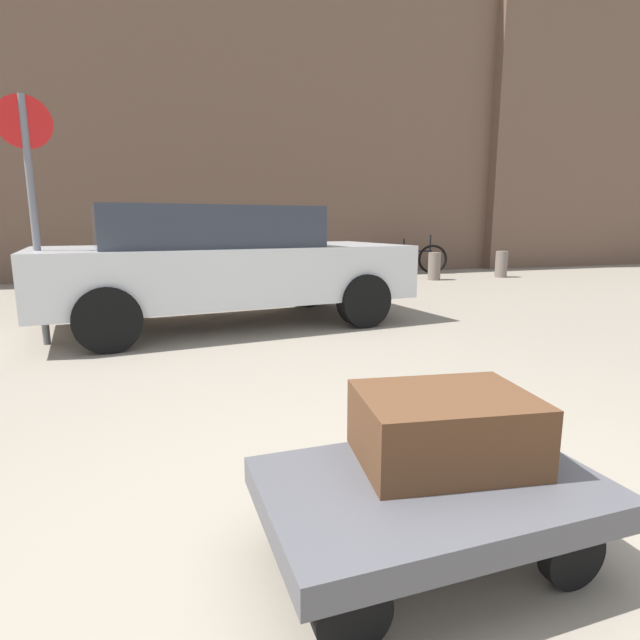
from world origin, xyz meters
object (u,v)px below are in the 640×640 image
luggage_cart (430,497)px  bollard_kerb_mid (373,268)px  suitcase_brown_center (444,427)px  bollard_corner (501,264)px  parked_car (223,263)px  no_parking_sign (32,195)px  bicycle_leaning (412,259)px  bollard_kerb_near (305,270)px  bollard_kerb_far (434,266)px

luggage_cart → bollard_kerb_mid: size_ratio=1.96×
luggage_cart → suitcase_brown_center: size_ratio=1.87×
bollard_kerb_mid → bollard_corner: 3.27m
parked_car → bollard_corner: (6.93, 3.54, -0.46)m
suitcase_brown_center → no_parking_sign: bearing=125.1°
no_parking_sign → bicycle_leaning: bearing=36.8°
suitcase_brown_center → bollard_kerb_mid: bearing=75.6°
parked_car → bollard_kerb_mid: bearing=44.1°
bollard_kerb_near → bollard_kerb_mid: size_ratio=1.00×
luggage_cart → parked_car: parked_car is taller
parked_car → bollard_kerb_far: size_ratio=7.39×
bollard_kerb_far → bollard_corner: (1.79, 0.00, 0.00)m
bollard_kerb_near → bollard_kerb_mid: (1.52, 0.00, 0.00)m
bollard_kerb_mid → no_parking_sign: (-5.54, -3.99, 1.20)m
bollard_kerb_mid → bollard_kerb_far: 1.49m
parked_car → bollard_corner: bearing=27.1°
luggage_cart → bollard_corner: bollard_corner is taller
no_parking_sign → luggage_cart: bearing=-65.7°
luggage_cart → suitcase_brown_center: 0.26m
suitcase_brown_center → bollard_kerb_mid: bollard_kerb_mid is taller
bollard_kerb_far → bollard_corner: 1.79m
luggage_cart → bollard_kerb_far: 9.70m
bicycle_leaning → no_parking_sign: no_parking_sign is taller
bollard_kerb_mid → no_parking_sign: bearing=-144.3°
parked_car → bollard_kerb_far: (5.14, 3.54, -0.46)m
bollard_kerb_near → bollard_kerb_mid: same height
luggage_cart → suitcase_brown_center: bearing=42.9°
bollard_kerb_far → no_parking_sign: bearing=-150.4°
luggage_cart → suitcase_brown_center: suitcase_brown_center is taller
bicycle_leaning → bollard_corner: 2.12m
luggage_cart → bollard_kerb_mid: bearing=66.3°
bollard_kerb_near → bollard_kerb_far: bearing=0.0°
suitcase_brown_center → bollard_corner: 10.59m
bollard_corner → parked_car: bearing=-152.9°
bicycle_leaning → parked_car: bearing=-137.2°
bollard_kerb_mid → no_parking_sign: no_parking_sign is taller
bollard_corner → bollard_kerb_far: bearing=180.0°
bollard_kerb_far → no_parking_sign: size_ratio=0.25×
suitcase_brown_center → bollard_kerb_near: bollard_kerb_near is taller
luggage_cart → bollard_kerb_mid: bollard_kerb_mid is taller
luggage_cart → bollard_kerb_far: size_ratio=1.96×
luggage_cart → bollard_corner: size_ratio=1.96×
bicycle_leaning → bollard_kerb_mid: bearing=-140.1°
luggage_cart → parked_car: (-0.04, 4.71, 0.49)m
luggage_cart → no_parking_sign: 4.83m
luggage_cart → bicycle_leaning: size_ratio=0.71×
bollard_kerb_near → no_parking_sign: size_ratio=0.25×
bollard_kerb_near → bollard_corner: bearing=0.0°
bollard_kerb_near → no_parking_sign: no_parking_sign is taller
parked_car → bollard_kerb_near: size_ratio=7.39×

